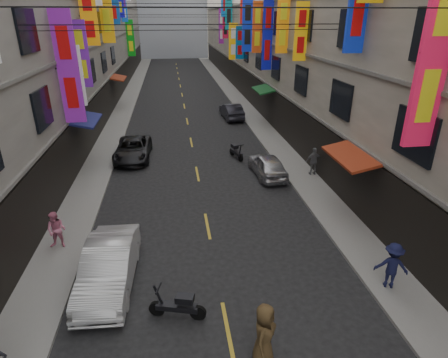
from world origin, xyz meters
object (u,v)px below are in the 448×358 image
object	(u,v)px
scooter_crossing	(178,306)
pedestrian_crossing	(264,335)
pedestrian_lfar	(57,230)
pedestrian_rnear	(392,265)
scooter_far_right	(236,152)
car_right_far	(231,111)
car_left_mid	(109,266)
car_left_far	(133,149)
car_right_mid	(267,165)
pedestrian_rfar	(314,161)

from	to	relation	value
scooter_crossing	pedestrian_crossing	bearing A→B (deg)	-115.31
pedestrian_lfar	pedestrian_rnear	size ratio (longest dim) A/B	0.92
scooter_far_right	car_right_far	bearing A→B (deg)	-113.17
scooter_crossing	scooter_far_right	size ratio (longest dim) A/B	1.00
scooter_far_right	car_left_mid	size ratio (longest dim) A/B	0.39
scooter_crossing	car_right_far	distance (m)	24.29
car_left_far	pedestrian_lfar	world-z (taller)	pedestrian_lfar
car_right_mid	car_right_far	world-z (taller)	car_right_far
car_left_far	pedestrian_crossing	distance (m)	17.04
pedestrian_crossing	car_left_far	bearing A→B (deg)	46.81
car_right_mid	car_left_far	bearing A→B (deg)	-29.98
scooter_crossing	pedestrian_rnear	bearing A→B (deg)	-71.37
scooter_far_right	car_right_mid	size ratio (longest dim) A/B	0.46
pedestrian_rfar	pedestrian_lfar	bearing A→B (deg)	25.27
car_right_mid	pedestrian_lfar	world-z (taller)	pedestrian_lfar
car_right_mid	pedestrian_crossing	size ratio (longest dim) A/B	2.03
pedestrian_rnear	pedestrian_rfar	bearing A→B (deg)	-72.91
pedestrian_rnear	pedestrian_crossing	distance (m)	5.41
car_left_far	pedestrian_rnear	bearing A→B (deg)	-54.16
car_left_far	pedestrian_rfar	world-z (taller)	pedestrian_rfar
scooter_crossing	car_left_far	size ratio (longest dim) A/B	0.38
car_right_mid	scooter_crossing	bearing A→B (deg)	59.10
pedestrian_lfar	pedestrian_crossing	bearing A→B (deg)	-33.52
pedestrian_rnear	pedestrian_rfar	size ratio (longest dim) A/B	1.03
pedestrian_rfar	scooter_crossing	bearing A→B (deg)	52.37
car_left_mid	car_left_far	distance (m)	12.57
car_right_far	pedestrian_rnear	xyz separation A→B (m)	(1.70, -23.34, 0.27)
car_left_far	car_right_far	xyz separation A→B (m)	(7.91, 9.24, 0.03)
car_right_mid	pedestrian_rnear	xyz separation A→B (m)	(1.70, -10.18, 0.30)
scooter_far_right	car_right_mid	xyz separation A→B (m)	(1.29, -3.10, 0.21)
pedestrian_rfar	pedestrian_crossing	size ratio (longest dim) A/B	0.86
car_left_far	car_right_mid	world-z (taller)	car_right_mid
car_left_mid	pedestrian_rnear	bearing A→B (deg)	-6.57
scooter_far_right	pedestrian_rnear	size ratio (longest dim) A/B	1.06
pedestrian_crossing	car_right_far	bearing A→B (deg)	23.66
scooter_crossing	pedestrian_rfar	size ratio (longest dim) A/B	1.09
car_right_mid	scooter_far_right	bearing A→B (deg)	-70.99
car_left_mid	car_right_mid	size ratio (longest dim) A/B	1.19
scooter_crossing	car_right_mid	bearing A→B (deg)	-11.35
scooter_far_right	pedestrian_crossing	size ratio (longest dim) A/B	0.94
car_left_mid	car_right_far	world-z (taller)	car_left_mid
pedestrian_rfar	pedestrian_crossing	xyz separation A→B (m)	(-5.82, -11.97, 0.01)
car_left_far	scooter_far_right	bearing A→B (deg)	-5.46
car_right_far	pedestrian_lfar	distance (m)	21.77
pedestrian_rfar	car_left_far	bearing A→B (deg)	-21.72
car_right_mid	pedestrian_lfar	bearing A→B (deg)	28.00
pedestrian_lfar	scooter_crossing	bearing A→B (deg)	-34.23
scooter_far_right	car_right_far	distance (m)	10.14
car_right_mid	pedestrian_rfar	xyz separation A→B (m)	(2.60, -0.48, 0.28)
pedestrian_rnear	pedestrian_crossing	xyz separation A→B (m)	(-4.92, -2.27, -0.01)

